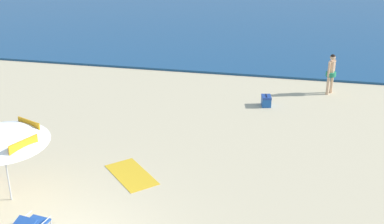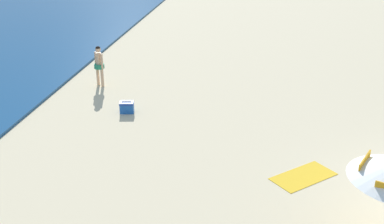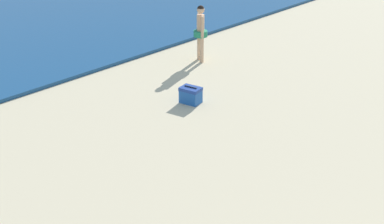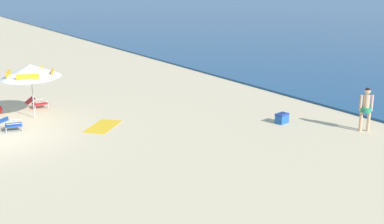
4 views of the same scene
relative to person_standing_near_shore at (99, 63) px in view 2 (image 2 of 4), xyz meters
The scene contains 3 objects.
person_standing_near_shore is the anchor object (origin of this frame).
cooler_box 3.16m from the person_standing_near_shore, 142.53° to the right, with size 0.43×0.55×0.43m.
beach_towel 9.93m from the person_standing_near_shore, 126.24° to the right, with size 0.90×1.80×0.01m, color gold.
Camera 2 is at (-11.91, 4.59, 7.18)m, focal length 47.13 mm.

